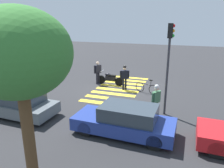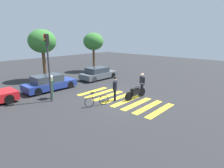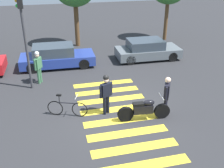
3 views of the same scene
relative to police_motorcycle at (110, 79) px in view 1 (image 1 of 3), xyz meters
name	(u,v)px [view 1 (image 1 of 3)]	position (x,y,z in m)	size (l,w,h in m)	color
ground_plane	(119,88)	(-0.90, 0.59, -0.46)	(60.00, 60.00, 0.00)	#2B2B2D
police_motorcycle	(110,79)	(0.00, 0.00, 0.00)	(2.19, 0.62, 1.04)	black
leaning_bicycle	(147,88)	(-3.02, 1.03, -0.09)	(1.63, 0.68, 1.00)	black
officer_on_foot	(125,76)	(-1.39, 0.83, 0.58)	(0.61, 0.41, 1.80)	black
officer_by_motorcycle	(98,71)	(0.98, 0.09, 0.56)	(0.42, 0.62, 1.77)	black
pedestrian_bystander	(156,99)	(-4.15, 4.64, 0.55)	(0.41, 0.59, 1.76)	#3F724C
crosswalk_stripes	(119,88)	(-0.90, 0.59, -0.46)	(3.15, 6.75, 0.01)	yellow
car_blue_hatchback	(125,121)	(-3.15, 6.79, 0.17)	(4.43, 1.83, 1.34)	black
car_grey_coupe	(19,104)	(2.64, 6.76, 0.15)	(4.13, 1.88, 1.29)	black
traffic_light_pole	(169,56)	(-4.58, 4.10, 2.65)	(0.33, 0.25, 4.69)	#38383D
street_tree_mid	(18,55)	(-1.40, 10.67, 3.53)	(2.78, 2.78, 5.22)	brown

